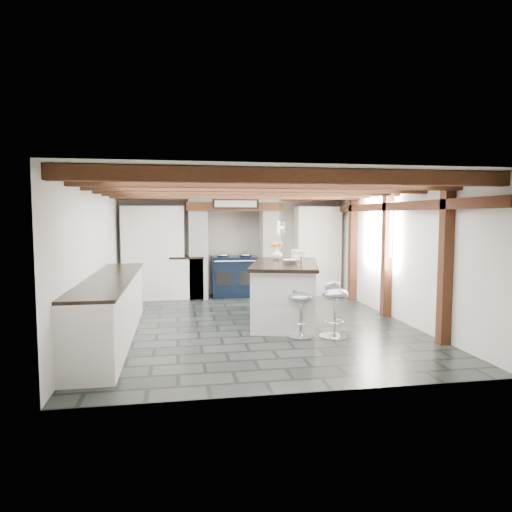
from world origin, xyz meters
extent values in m
plane|color=black|center=(0.00, 0.00, 0.00)|extent=(6.00, 6.00, 0.00)
plane|color=silver|center=(0.00, 3.00, 1.15)|extent=(5.00, 0.00, 5.00)
plane|color=silver|center=(-2.50, 0.00, 1.15)|extent=(0.00, 6.00, 6.00)
plane|color=silver|center=(2.50, 0.00, 1.15)|extent=(0.00, 6.00, 6.00)
plane|color=white|center=(0.00, 0.00, 2.30)|extent=(6.00, 6.00, 0.00)
cube|color=white|center=(-0.80, 2.70, 0.95)|extent=(0.40, 0.60, 1.90)
cube|color=white|center=(0.80, 2.70, 0.95)|extent=(0.40, 0.60, 1.90)
cube|color=#4E2916|center=(0.00, 2.70, 1.99)|extent=(2.10, 0.65, 0.18)
cube|color=white|center=(0.00, 2.70, 2.15)|extent=(2.00, 0.60, 0.31)
cube|color=black|center=(0.00, 2.38, 2.05)|extent=(1.00, 0.03, 0.22)
cube|color=silver|center=(0.00, 2.36, 2.05)|extent=(0.90, 0.01, 0.14)
cube|color=white|center=(-1.75, 2.70, 1.00)|extent=(1.30, 0.58, 2.00)
cube|color=white|center=(1.90, 2.70, 1.00)|extent=(1.00, 0.58, 2.00)
cube|color=white|center=(-2.20, -0.60, 0.44)|extent=(0.60, 3.80, 0.88)
cube|color=black|center=(-2.20, -0.60, 0.90)|extent=(0.64, 3.80, 0.04)
cube|color=white|center=(-1.05, 2.70, 0.44)|extent=(0.70, 0.60, 0.88)
cube|color=black|center=(-1.05, 2.70, 0.90)|extent=(0.74, 0.64, 0.04)
cube|color=#4E2916|center=(2.42, 0.00, 1.95)|extent=(0.15, 5.80, 0.14)
plane|color=white|center=(2.48, 0.60, 1.55)|extent=(0.00, 0.90, 0.90)
cube|color=#4E2916|center=(0.00, -2.60, 2.21)|extent=(5.00, 0.16, 0.16)
cube|color=#4E2916|center=(0.00, -1.73, 2.21)|extent=(5.00, 0.16, 0.16)
cube|color=#4E2916|center=(0.00, -0.87, 2.21)|extent=(5.00, 0.16, 0.16)
cube|color=#4E2916|center=(0.00, 0.00, 2.21)|extent=(5.00, 0.16, 0.16)
cube|color=#4E2916|center=(0.00, 0.87, 2.21)|extent=(5.00, 0.16, 0.16)
cube|color=#4E2916|center=(0.00, 1.73, 2.21)|extent=(5.00, 0.16, 0.16)
cube|color=#4E2916|center=(0.00, 2.60, 2.21)|extent=(5.00, 0.16, 0.16)
cube|color=#4E2916|center=(2.42, -1.60, 1.15)|extent=(0.15, 0.15, 2.30)
cube|color=#4E2916|center=(2.42, 0.20, 1.15)|extent=(0.15, 0.15, 2.30)
cube|color=#4E2916|center=(2.42, 1.80, 1.15)|extent=(0.15, 0.15, 2.30)
cylinder|color=black|center=(0.45, -0.05, 1.93)|extent=(0.01, 0.01, 0.56)
cylinder|color=white|center=(0.45, -0.05, 1.60)|extent=(0.09, 0.09, 0.22)
cylinder|color=black|center=(0.50, 0.25, 1.93)|extent=(0.01, 0.01, 0.56)
cylinder|color=white|center=(0.50, 0.25, 1.60)|extent=(0.09, 0.09, 0.22)
cylinder|color=black|center=(0.55, 0.55, 1.93)|extent=(0.01, 0.01, 0.56)
cylinder|color=white|center=(0.55, 0.55, 1.60)|extent=(0.09, 0.09, 0.22)
cube|color=black|center=(0.00, 2.68, 0.45)|extent=(1.00, 0.60, 0.90)
ellipsoid|color=silver|center=(-0.25, 2.68, 0.93)|extent=(0.28, 0.28, 0.11)
ellipsoid|color=silver|center=(0.25, 2.68, 0.93)|extent=(0.28, 0.28, 0.11)
cylinder|color=silver|center=(0.00, 2.36, 0.82)|extent=(0.95, 0.03, 0.03)
cube|color=black|center=(-0.25, 2.38, 0.45)|extent=(0.35, 0.02, 0.30)
cube|color=black|center=(0.25, 2.38, 0.45)|extent=(0.35, 0.02, 0.30)
cube|color=white|center=(0.54, 0.10, 0.48)|extent=(1.45, 2.14, 0.95)
cube|color=black|center=(0.54, 0.10, 0.98)|extent=(1.56, 2.24, 0.05)
imported|color=white|center=(0.53, 0.67, 1.11)|extent=(0.24, 0.24, 0.21)
ellipsoid|color=orange|center=(0.53, 0.67, 1.28)|extent=(0.22, 0.22, 0.13)
cylinder|color=white|center=(0.80, 0.42, 1.10)|extent=(0.13, 0.13, 0.19)
imported|color=white|center=(0.62, -0.03, 1.04)|extent=(0.34, 0.34, 0.07)
cylinder|color=white|center=(0.82, 0.08, 1.06)|extent=(0.05, 0.05, 0.11)
cylinder|color=white|center=(0.82, 0.08, 1.12)|extent=(0.24, 0.24, 0.02)
cylinder|color=#CBB788|center=(0.82, 0.08, 1.17)|extent=(0.18, 0.18, 0.08)
cylinder|color=silver|center=(1.03, -1.03, 0.02)|extent=(0.44, 0.44, 0.03)
cone|color=silver|center=(1.03, -1.03, 0.06)|extent=(0.20, 0.20, 0.08)
cylinder|color=silver|center=(1.03, -1.03, 0.33)|extent=(0.05, 0.05, 0.56)
torus|color=silver|center=(1.03, -1.03, 0.24)|extent=(0.28, 0.28, 0.02)
ellipsoid|color=gray|center=(1.03, -1.03, 0.65)|extent=(0.51, 0.51, 0.18)
ellipsoid|color=gray|center=(1.00, -0.93, 0.75)|extent=(0.30, 0.20, 0.16)
cylinder|color=silver|center=(0.54, -0.92, 0.01)|extent=(0.41, 0.41, 0.03)
cone|color=silver|center=(0.54, -0.92, 0.06)|extent=(0.19, 0.19, 0.07)
cylinder|color=silver|center=(0.54, -0.92, 0.31)|extent=(0.05, 0.05, 0.51)
torus|color=silver|center=(0.54, -0.92, 0.22)|extent=(0.26, 0.26, 0.02)
ellipsoid|color=gray|center=(0.54, -0.92, 0.59)|extent=(0.46, 0.46, 0.17)
ellipsoid|color=gray|center=(0.52, -0.83, 0.69)|extent=(0.28, 0.17, 0.14)
camera|label=1|loc=(-1.23, -7.34, 1.79)|focal=32.00mm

